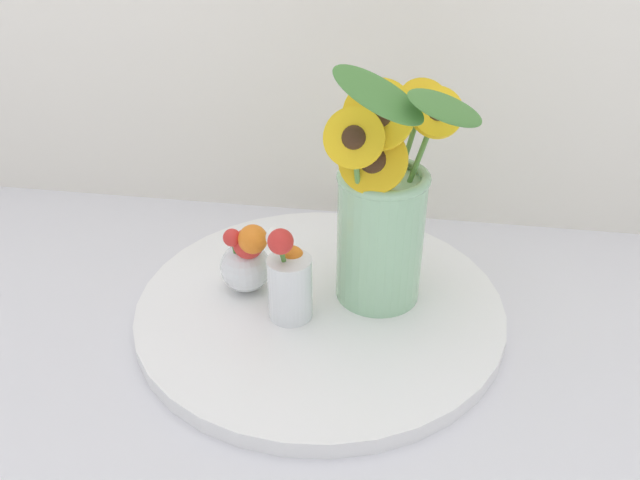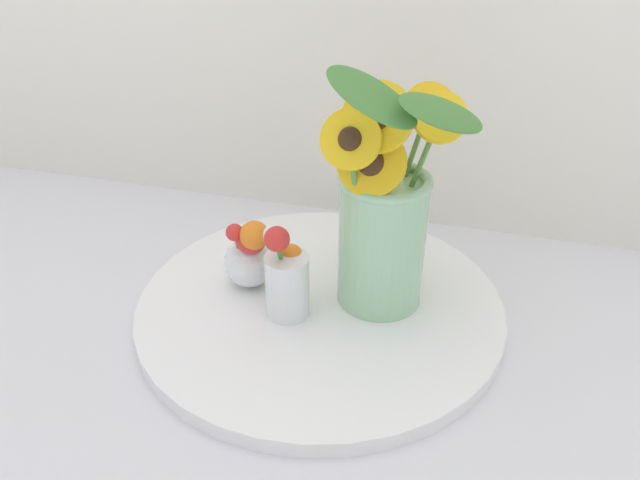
{
  "view_description": "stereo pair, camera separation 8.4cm",
  "coord_description": "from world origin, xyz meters",
  "px_view_note": "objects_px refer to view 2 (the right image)",
  "views": [
    {
      "loc": [
        0.09,
        -0.65,
        0.56
      ],
      "look_at": [
        -0.02,
        0.06,
        0.12
      ],
      "focal_mm": 35.0,
      "sensor_mm": 36.0,
      "label": 1
    },
    {
      "loc": [
        0.17,
        -0.63,
        0.56
      ],
      "look_at": [
        -0.02,
        0.06,
        0.12
      ],
      "focal_mm": 35.0,
      "sensor_mm": 36.0,
      "label": 2
    }
  ],
  "objects_px": {
    "vase_small_center": "(286,277)",
    "vase_bulb_right": "(250,255)",
    "serving_tray": "(320,306)",
    "mason_jar_sunflowers": "(383,219)"
  },
  "relations": [
    {
      "from": "vase_bulb_right",
      "to": "serving_tray",
      "type": "bearing_deg",
      "value": -4.0
    },
    {
      "from": "serving_tray",
      "to": "vase_bulb_right",
      "type": "bearing_deg",
      "value": 176.0
    },
    {
      "from": "serving_tray",
      "to": "vase_bulb_right",
      "type": "relative_size",
      "value": 4.37
    },
    {
      "from": "vase_small_center",
      "to": "vase_bulb_right",
      "type": "relative_size",
      "value": 1.19
    },
    {
      "from": "mason_jar_sunflowers",
      "to": "vase_bulb_right",
      "type": "distance_m",
      "value": 0.2
    },
    {
      "from": "mason_jar_sunflowers",
      "to": "serving_tray",
      "type": "bearing_deg",
      "value": -162.91
    },
    {
      "from": "mason_jar_sunflowers",
      "to": "vase_small_center",
      "type": "relative_size",
      "value": 2.53
    },
    {
      "from": "serving_tray",
      "to": "vase_bulb_right",
      "type": "distance_m",
      "value": 0.13
    },
    {
      "from": "serving_tray",
      "to": "vase_bulb_right",
      "type": "height_order",
      "value": "vase_bulb_right"
    },
    {
      "from": "mason_jar_sunflowers",
      "to": "vase_bulb_right",
      "type": "relative_size",
      "value": 3.03
    }
  ]
}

